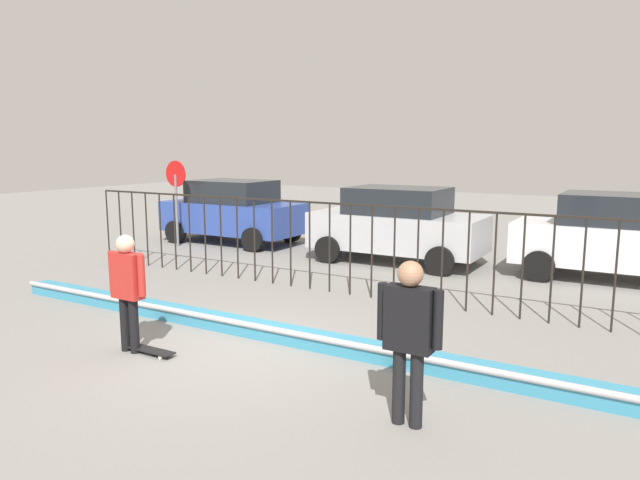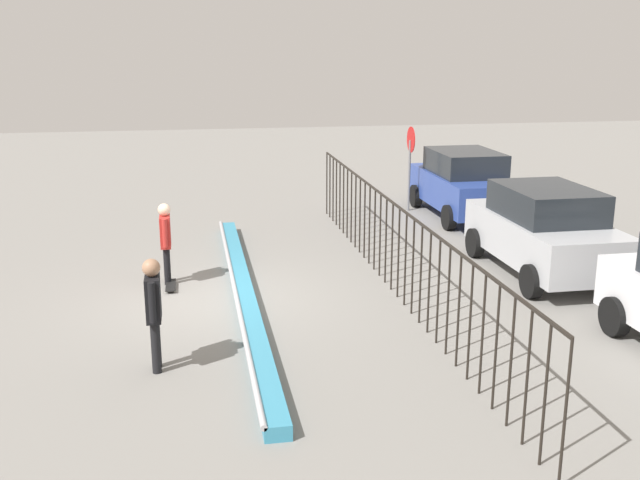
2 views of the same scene
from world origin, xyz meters
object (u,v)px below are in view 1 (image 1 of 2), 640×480
at_px(parked_car_blue, 233,211).
at_px(parked_car_silver, 397,224).
at_px(skateboard, 150,350).
at_px(skateboarder, 127,282).
at_px(stop_sign, 176,191).
at_px(camera_operator, 409,328).
at_px(parked_car_white, 619,237).

relative_size(parked_car_blue, parked_car_silver, 1.00).
bearing_deg(skateboard, skateboarder, -158.06).
height_order(parked_car_blue, stop_sign, stop_sign).
distance_m(skateboarder, skateboard, 1.02).
xyz_separation_m(skateboarder, skateboard, (0.33, 0.06, -0.96)).
bearing_deg(camera_operator, parked_car_silver, -10.11).
height_order(parked_car_blue, parked_car_white, same).
relative_size(skateboard, parked_car_white, 0.19).
distance_m(skateboarder, stop_sign, 9.08).
bearing_deg(parked_car_blue, skateboard, -58.46).
xyz_separation_m(parked_car_white, stop_sign, (-11.49, -1.55, 0.64)).
bearing_deg(skateboard, camera_operator, 9.51).
distance_m(parked_car_silver, parked_car_white, 4.99).
height_order(parked_car_silver, stop_sign, stop_sign).
xyz_separation_m(skateboarder, parked_car_silver, (0.74, 7.98, -0.05)).
xyz_separation_m(camera_operator, stop_sign, (-10.06, 7.05, 0.55)).
bearing_deg(parked_car_white, skateboard, -126.36).
height_order(camera_operator, parked_car_blue, parked_car_blue).
relative_size(skateboarder, parked_car_silver, 0.39).
bearing_deg(parked_car_blue, stop_sign, -128.31).
distance_m(skateboard, parked_car_blue, 9.71).
bearing_deg(parked_car_white, camera_operator, -103.40).
height_order(skateboard, camera_operator, camera_operator).
relative_size(camera_operator, stop_sign, 0.71).
xyz_separation_m(parked_car_blue, parked_car_silver, (5.50, -0.29, 0.00)).
distance_m(parked_car_blue, stop_sign, 1.78).
bearing_deg(stop_sign, parked_car_blue, 51.95).
xyz_separation_m(skateboarder, camera_operator, (4.27, -0.08, 0.04)).
relative_size(skateboarder, camera_operator, 0.96).
bearing_deg(parked_car_silver, camera_operator, -70.66).
bearing_deg(stop_sign, camera_operator, -35.01).
bearing_deg(parked_car_blue, parked_car_white, 1.03).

